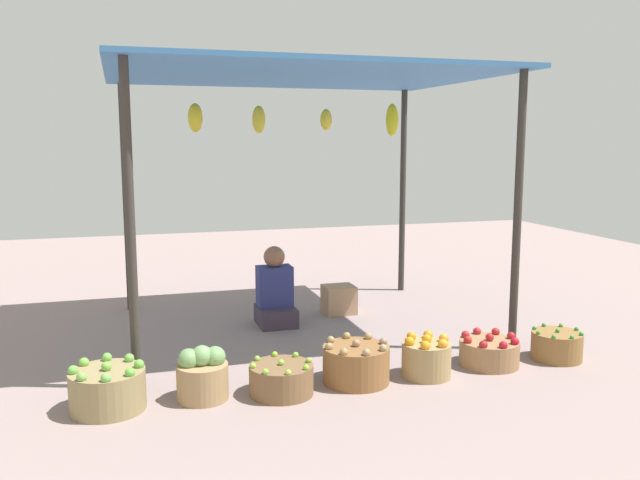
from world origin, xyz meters
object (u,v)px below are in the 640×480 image
(basket_cabbages, at_px, (202,376))
(basket_red_apples, at_px, (489,352))
(basket_limes, at_px, (281,379))
(wooden_crate_near_vendor, at_px, (339,299))
(basket_oranges, at_px, (426,358))
(vendor_person, at_px, (275,295))
(basket_potatoes, at_px, (356,364))
(basket_green_chilies, at_px, (557,345))
(basket_green_apples, at_px, (108,389))

(basket_cabbages, relative_size, basket_red_apples, 0.81)
(basket_limes, relative_size, wooden_crate_near_vendor, 1.44)
(basket_limes, distance_m, basket_oranges, 1.16)
(vendor_person, xyz_separation_m, basket_red_apples, (1.39, -1.68, -0.19))
(vendor_person, relative_size, basket_potatoes, 1.54)
(basket_cabbages, height_order, basket_green_chilies, basket_cabbages)
(basket_green_apples, xyz_separation_m, basket_red_apples, (2.95, 0.05, -0.04))
(vendor_person, distance_m, basket_potatoes, 1.75)
(basket_limes, bearing_deg, basket_green_chilies, 1.94)
(basket_red_apples, xyz_separation_m, wooden_crate_near_vendor, (-0.65, 1.89, 0.04))
(vendor_person, height_order, basket_limes, vendor_person)
(basket_green_apples, height_order, basket_cabbages, basket_cabbages)
(vendor_person, relative_size, basket_red_apples, 1.62)
(basket_green_chilies, bearing_deg, basket_cabbages, -179.76)
(basket_potatoes, relative_size, basket_green_chilies, 1.22)
(basket_green_apples, bearing_deg, basket_oranges, -1.11)
(basket_potatoes, height_order, basket_oranges, basket_oranges)
(basket_green_chilies, bearing_deg, basket_red_apples, 176.62)
(basket_green_apples, xyz_separation_m, basket_limes, (1.19, -0.07, -0.03))
(basket_limes, height_order, basket_potatoes, basket_potatoes)
(vendor_person, height_order, basket_red_apples, vendor_person)
(wooden_crate_near_vendor, bearing_deg, basket_green_chilies, -56.70)
(basket_green_apples, bearing_deg, basket_green_chilies, 0.16)
(basket_green_apples, relative_size, basket_potatoes, 1.00)
(basket_limes, height_order, basket_green_chilies, basket_green_chilies)
(basket_oranges, height_order, basket_red_apples, basket_oranges)
(basket_green_apples, bearing_deg, basket_cabbages, -0.18)
(basket_limes, relative_size, basket_red_apples, 0.97)
(basket_limes, height_order, wooden_crate_near_vendor, wooden_crate_near_vendor)
(vendor_person, height_order, basket_potatoes, vendor_person)
(basket_potatoes, relative_size, basket_oranges, 1.33)
(wooden_crate_near_vendor, bearing_deg, basket_potatoes, -104.75)
(basket_cabbages, bearing_deg, basket_red_apples, 1.20)
(vendor_person, relative_size, basket_green_chilies, 1.88)
(basket_red_apples, distance_m, basket_green_chilies, 0.62)
(basket_red_apples, distance_m, wooden_crate_near_vendor, 2.00)
(basket_limes, xyz_separation_m, basket_potatoes, (0.60, 0.07, 0.03))
(basket_oranges, bearing_deg, basket_green_apples, 178.89)
(basket_limes, distance_m, basket_potatoes, 0.60)
(basket_cabbages, bearing_deg, basket_green_chilies, 0.24)
(basket_green_apples, xyz_separation_m, basket_cabbages, (0.64, -0.00, 0.02))
(basket_cabbages, xyz_separation_m, basket_limes, (0.55, -0.07, -0.06))
(basket_red_apples, bearing_deg, basket_limes, -176.21)
(vendor_person, bearing_deg, basket_oranges, -66.20)
(basket_red_apples, bearing_deg, wooden_crate_near_vendor, 109.01)
(basket_oranges, xyz_separation_m, wooden_crate_near_vendor, (-0.05, 1.99, 0.00))
(basket_red_apples, bearing_deg, basket_oranges, -171.37)
(basket_oranges, bearing_deg, basket_red_apples, 8.63)
(basket_potatoes, xyz_separation_m, basket_oranges, (0.56, -0.04, 0.00))
(basket_cabbages, relative_size, basket_oranges, 1.03)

